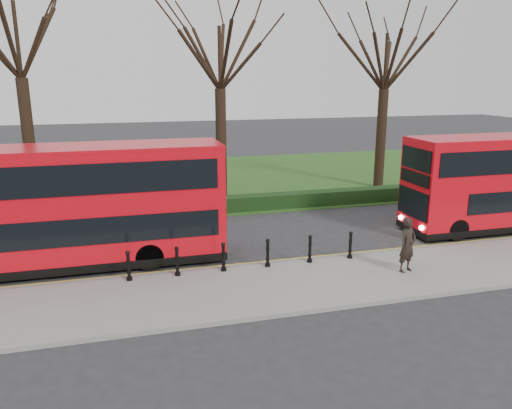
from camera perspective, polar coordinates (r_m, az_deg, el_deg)
name	(u,v)px	position (r m, az deg, el deg)	size (l,w,h in m)	color
ground	(222,261)	(19.21, -3.86, -6.44)	(120.00, 120.00, 0.00)	#28282B
pavement	(241,291)	(16.48, -1.76, -9.82)	(60.00, 4.00, 0.15)	gray
kerb	(228,268)	(18.27, -3.23, -7.31)	(60.00, 0.25, 0.16)	slate
grass_verge	(178,182)	(33.50, -8.95, 2.61)	(60.00, 18.00, 0.06)	#274B19
hedge	(196,207)	(25.49, -6.90, -0.25)	(60.00, 0.90, 0.80)	black
yellow_line_outer	(226,267)	(18.57, -3.42, -7.17)	(60.00, 0.10, 0.01)	yellow
yellow_line_inner	(225,265)	(18.76, -3.55, -6.95)	(60.00, 0.10, 0.01)	yellow
tree_left	(16,31)	(28.06, -25.72, 17.41)	(7.86, 7.86, 12.28)	black
tree_mid	(220,51)	(28.17, -4.19, 17.12)	(7.17, 7.17, 11.20)	black
tree_right	(386,55)	(31.65, 14.65, 16.16)	(7.04, 7.04, 11.01)	black
bollard_row	(246,255)	(17.87, -1.17, -5.83)	(8.28, 0.15, 1.00)	black
bus_lead	(68,208)	(19.19, -20.73, -0.37)	(11.18, 2.57, 4.45)	red
pedestrian	(408,245)	(18.27, 16.94, -4.44)	(0.71, 0.47, 1.95)	black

